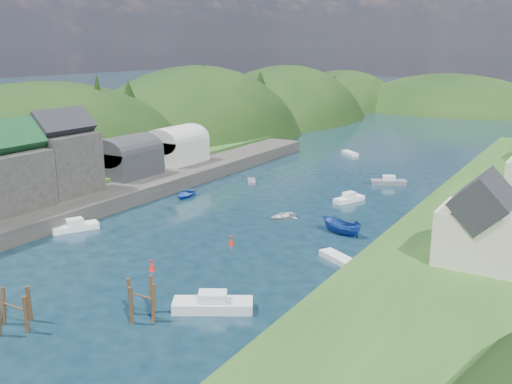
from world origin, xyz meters
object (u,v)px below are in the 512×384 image
Objects in this scene: piling_cluster_near at (15,313)px; channel_buoy_near at (152,266)px; piling_cluster_far at (142,303)px; channel_buoy_far at (231,241)px.

piling_cluster_near is 3.35× the size of channel_buoy_near.
piling_cluster_near is 9.71m from piling_cluster_far.
piling_cluster_near reaches higher than channel_buoy_near.
channel_buoy_near is (-6.05, 7.99, -0.83)m from piling_cluster_far.
channel_buoy_near is at bearing -104.65° from channel_buoy_far.
channel_buoy_near is (1.16, 14.50, -0.80)m from piling_cluster_near.
channel_buoy_far is (-3.42, 18.06, -0.83)m from piling_cluster_far.
piling_cluster_near is 14.56m from channel_buoy_near.
piling_cluster_far is 18.40m from channel_buoy_far.
channel_buoy_far is at bearing 81.23° from piling_cluster_near.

